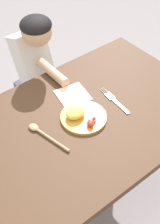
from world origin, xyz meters
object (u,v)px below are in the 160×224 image
object	(u,v)px
fork	(115,101)
spoon	(43,134)
person	(35,81)
plate	(82,116)

from	to	relation	value
fork	spoon	distance (m)	0.38
spoon	person	world-z (taller)	person
plate	fork	bearing A→B (deg)	-3.19
plate	spoon	size ratio (longest dim) A/B	0.91
fork	person	size ratio (longest dim) A/B	0.21
spoon	person	xyz separation A→B (m)	(0.26, 0.50, -0.17)
spoon	person	size ratio (longest dim) A/B	0.23
spoon	person	bearing A→B (deg)	-39.70
plate	person	size ratio (longest dim) A/B	0.21
fork	person	bearing A→B (deg)	17.46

